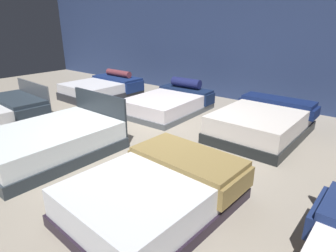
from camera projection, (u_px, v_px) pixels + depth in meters
The scene contains 7 objects.
ground_plane at pixel (157, 148), 5.10m from camera, with size 18.00×18.00×0.02m, color gray.
showroom_back_wall at pixel (255, 36), 7.36m from camera, with size 18.00×0.06×3.50m, color navy.
bed_1 at pixel (51, 141), 4.74m from camera, with size 1.57×2.16×0.88m.
bed_2 at pixel (157, 192), 3.34m from camera, with size 1.58×2.09×0.53m.
bed_4 at pixel (103, 89), 8.37m from camera, with size 1.63×2.02×0.72m.
bed_5 at pixel (169, 103), 7.00m from camera, with size 1.53×2.15×0.73m.
bed_6 at pixel (262, 123), 5.54m from camera, with size 1.58×2.16×0.60m.
Camera 1 is at (3.08, -3.49, 2.13)m, focal length 30.42 mm.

